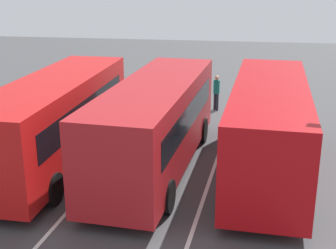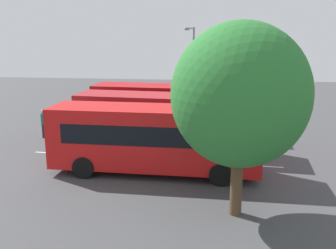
{
  "view_description": "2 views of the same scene",
  "coord_description": "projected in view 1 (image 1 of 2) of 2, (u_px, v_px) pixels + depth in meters",
  "views": [
    {
      "loc": [
        -15.84,
        -2.74,
        6.77
      ],
      "look_at": [
        1.19,
        -0.01,
        1.17
      ],
      "focal_mm": 50.0,
      "sensor_mm": 36.0,
      "label": 1
    },
    {
      "loc": [
        -3.27,
        21.06,
        6.54
      ],
      "look_at": [
        -0.46,
        -1.24,
        1.17
      ],
      "focal_mm": 41.12,
      "sensor_mm": 36.0,
      "label": 2
    }
  ],
  "objects": [
    {
      "name": "ground_plane",
      "position": [
        163.0,
        164.0,
        17.38
      ],
      "size": [
        67.15,
        67.15,
        0.0
      ],
      "primitive_type": "plane",
      "color": "#424244"
    },
    {
      "name": "bus_far_left",
      "position": [
        268.0,
        125.0,
        16.21
      ],
      "size": [
        9.93,
        3.04,
        3.18
      ],
      "rotation": [
        0.0,
        0.0,
        -0.06
      ],
      "color": "#B70C11",
      "rests_on": "ground"
    },
    {
      "name": "bus_center_left",
      "position": [
        156.0,
        122.0,
        16.55
      ],
      "size": [
        9.97,
        3.22,
        3.18
      ],
      "rotation": [
        0.0,
        0.0,
        -0.08
      ],
      "color": "#AD191E",
      "rests_on": "ground"
    },
    {
      "name": "bus_center_right",
      "position": [
        56.0,
        118.0,
        17.0
      ],
      "size": [
        9.86,
        2.77,
        3.18
      ],
      "rotation": [
        0.0,
        0.0,
        -0.02
      ],
      "color": "red",
      "rests_on": "ground"
    },
    {
      "name": "pedestrian",
      "position": [
        216.0,
        90.0,
        23.9
      ],
      "size": [
        0.45,
        0.45,
        1.82
      ],
      "rotation": [
        0.0,
        0.0,
        2.53
      ],
      "color": "#232833",
      "rests_on": "ground"
    },
    {
      "name": "lane_stripe_outer_left",
      "position": [
        214.0,
        167.0,
        17.09
      ],
      "size": [
        13.46,
        1.0,
        0.01
      ],
      "primitive_type": "cube",
      "rotation": [
        0.0,
        0.0,
        -0.07
      ],
      "color": "silver",
      "rests_on": "ground"
    },
    {
      "name": "lane_stripe_inner_left",
      "position": [
        113.0,
        161.0,
        17.67
      ],
      "size": [
        13.46,
        1.0,
        0.01
      ],
      "primitive_type": "cube",
      "rotation": [
        0.0,
        0.0,
        -0.07
      ],
      "color": "silver",
      "rests_on": "ground"
    }
  ]
}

